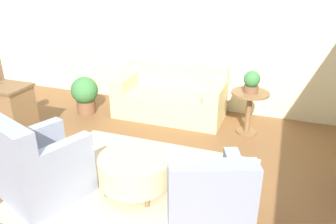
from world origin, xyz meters
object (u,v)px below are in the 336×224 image
Objects in this scene: armchair_right at (207,207)px; side_table at (249,105)px; couch at (171,98)px; potted_plant_floor at (85,93)px; ottoman_table at (135,169)px; dresser at (0,113)px; potted_plant_on_side_table at (252,82)px; armchair_left at (40,168)px.

armchair_right is 1.50× the size of side_table.
armchair_right is (1.27, -2.63, 0.07)m from couch.
couch is 2.80× the size of potted_plant_floor.
ottoman_table is 1.23× the size of side_table.
potted_plant_floor is at bearing 135.70° from ottoman_table.
potted_plant_on_side_table is (3.36, 1.49, 0.38)m from dresser.
potted_plant_on_side_table reaches higher than armchair_right.
potted_plant_on_side_table is (1.93, 2.39, 0.46)m from armchair_left.
potted_plant_floor is at bearing 67.38° from dresser.
couch is at bearing 40.82° from dresser.
side_table is 2.81m from potted_plant_floor.
dresser is 3.70m from potted_plant_on_side_table.
potted_plant_on_side_table is (0.00, 0.00, 0.38)m from side_table.
armchair_right is at bearing -39.17° from potted_plant_floor.
armchair_right is at bearing -27.08° from ottoman_table.
armchair_left is 1.22× the size of ottoman_table.
armchair_right is 1.54× the size of potted_plant_floor.
ottoman_table is at bearing 152.92° from armchair_right.
armchair_right is 1.02× the size of dresser.
potted_plant_on_side_table is at bearing 51.09° from armchair_left.
potted_plant_on_side_table is (1.35, -0.24, 0.53)m from couch.
potted_plant_on_side_table is at bearing 61.69° from ottoman_table.
couch is at bearing 115.85° from armchair_right.
potted_plant_on_side_table reaches higher than armchair_left.
ottoman_table is 2.24m from potted_plant_on_side_table.
ottoman_table is 0.84× the size of dresser.
ottoman_table is at bearing -118.31° from side_table.
potted_plant_floor is (-2.81, -0.17, -0.48)m from potted_plant_on_side_table.
armchair_left is 2.39m from potted_plant_floor.
potted_plant_on_side_table is at bearing -10.11° from couch.
armchair_left reaches higher than side_table.
couch is at bearing 169.89° from side_table.
potted_plant_on_side_table is at bearing 90.00° from side_table.
side_table is (1.93, 2.39, 0.08)m from armchair_left.
side_table reaches higher than potted_plant_floor.
armchair_left is 3.07m from side_table.
couch reaches higher than potted_plant_floor.
armchair_right is 3.40m from dresser.
dresser reaches higher than couch.
ottoman_table is 2.38m from dresser.
ottoman_table is (0.33, -2.15, -0.03)m from couch.
couch is at bearing 15.66° from potted_plant_floor.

